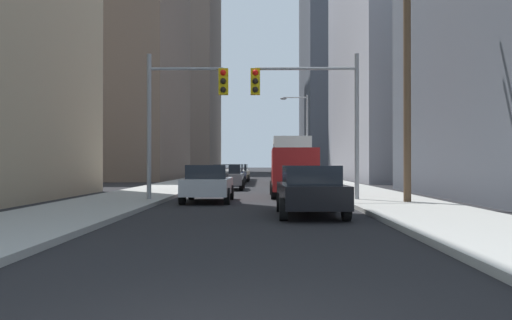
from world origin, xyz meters
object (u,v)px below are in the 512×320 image
(cargo_van_red, at_px, (293,170))
(traffic_signal_near_left, at_px, (183,103))
(traffic_signal_near_right, at_px, (310,102))
(sedan_silver, at_px, (208,183))
(sedan_black, at_px, (311,190))
(sedan_grey, at_px, (228,177))
(sedan_beige, at_px, (238,173))
(city_bus, at_px, (290,159))
(sedan_navy, at_px, (233,174))

(cargo_van_red, height_order, traffic_signal_near_left, traffic_signal_near_left)
(traffic_signal_near_left, distance_m, traffic_signal_near_right, 5.12)
(traffic_signal_near_right, bearing_deg, sedan_silver, 174.87)
(sedan_black, distance_m, sedan_grey, 16.51)
(cargo_van_red, bearing_deg, sedan_grey, 116.77)
(sedan_beige, height_order, traffic_signal_near_right, traffic_signal_near_right)
(city_bus, bearing_deg, sedan_beige, 129.11)
(city_bus, distance_m, sedan_navy, 4.47)
(sedan_black, bearing_deg, sedan_grey, 102.31)
(sedan_black, xyz_separation_m, traffic_signal_near_right, (0.48, 5.40, 3.30))
(traffic_signal_near_left, height_order, traffic_signal_near_right, same)
(sedan_navy, xyz_separation_m, traffic_signal_near_left, (-0.98, -19.19, 3.25))
(sedan_silver, height_order, traffic_signal_near_left, traffic_signal_near_left)
(city_bus, height_order, traffic_signal_near_right, traffic_signal_near_right)
(city_bus, bearing_deg, cargo_van_red, -92.35)
(city_bus, distance_m, sedan_beige, 6.73)
(sedan_black, height_order, sedan_navy, same)
(sedan_black, xyz_separation_m, sedan_navy, (-3.66, 24.59, 0.00))
(sedan_grey, relative_size, traffic_signal_near_left, 0.70)
(cargo_van_red, relative_size, sedan_navy, 1.23)
(sedan_black, distance_m, sedan_beige, 30.01)
(sedan_beige, bearing_deg, sedan_black, -83.26)
(sedan_beige, bearing_deg, traffic_signal_near_left, -92.61)
(sedan_silver, bearing_deg, sedan_grey, 89.18)
(sedan_silver, xyz_separation_m, sedan_beige, (0.15, 24.03, 0.00))
(city_bus, height_order, cargo_van_red, city_bus)
(sedan_silver, relative_size, sedan_grey, 1.00)
(cargo_van_red, bearing_deg, sedan_black, -90.13)
(sedan_black, xyz_separation_m, sedan_silver, (-3.67, 5.77, 0.00))
(sedan_black, bearing_deg, sedan_navy, 98.46)
(traffic_signal_near_right, bearing_deg, sedan_navy, 102.16)
(sedan_grey, bearing_deg, sedan_black, -77.69)
(city_bus, relative_size, cargo_van_red, 2.21)
(sedan_silver, relative_size, sedan_beige, 0.99)
(city_bus, height_order, sedan_grey, city_bus)
(sedan_navy, bearing_deg, sedan_black, -81.54)
(city_bus, bearing_deg, sedan_grey, -116.12)
(traffic_signal_near_right, bearing_deg, cargo_van_red, 97.02)
(sedan_black, bearing_deg, traffic_signal_near_right, 84.93)
(sedan_grey, xyz_separation_m, traffic_signal_near_left, (-1.12, -10.74, 3.25))
(sedan_navy, xyz_separation_m, traffic_signal_near_right, (4.14, -19.19, 3.30))
(cargo_van_red, relative_size, sedan_grey, 1.24)
(cargo_van_red, height_order, sedan_silver, cargo_van_red)
(sedan_black, relative_size, sedan_silver, 1.01)
(cargo_van_red, xyz_separation_m, sedan_navy, (-3.68, 15.47, -0.52))
(traffic_signal_near_left, bearing_deg, sedan_navy, 87.08)
(sedan_grey, height_order, sedan_beige, same)
(sedan_black, xyz_separation_m, traffic_signal_near_left, (-4.64, 5.40, 3.25))
(sedan_black, xyz_separation_m, sedan_beige, (-3.52, 29.80, 0.00))
(sedan_black, height_order, sedan_silver, same)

